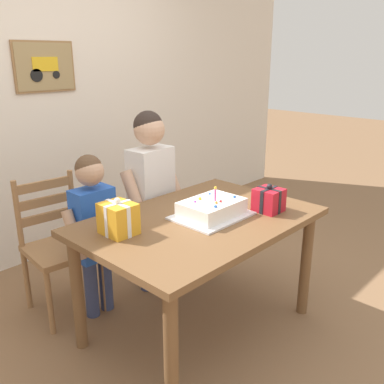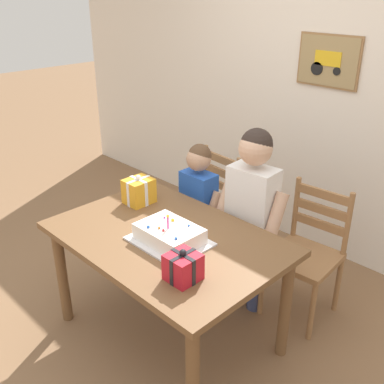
% 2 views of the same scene
% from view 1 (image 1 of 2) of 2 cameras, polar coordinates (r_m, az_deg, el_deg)
% --- Properties ---
extents(ground_plane, '(20.00, 20.00, 0.00)m').
position_cam_1_polar(ground_plane, '(2.85, 0.92, -17.87)').
color(ground_plane, '#846042').
extents(back_wall, '(6.40, 0.11, 2.60)m').
position_cam_1_polar(back_wall, '(3.70, -19.26, 11.33)').
color(back_wall, silver).
rests_on(back_wall, ground).
extents(dining_table, '(1.39, 0.94, 0.76)m').
position_cam_1_polar(dining_table, '(2.52, 0.99, -5.68)').
color(dining_table, brown).
rests_on(dining_table, ground).
extents(birthday_cake, '(0.44, 0.34, 0.19)m').
position_cam_1_polar(birthday_cake, '(2.49, 2.69, -2.32)').
color(birthday_cake, silver).
rests_on(birthday_cake, dining_table).
extents(gift_box_red_large, '(0.16, 0.16, 0.18)m').
position_cam_1_polar(gift_box_red_large, '(2.61, 10.35, -1.06)').
color(gift_box_red_large, red).
rests_on(gift_box_red_large, dining_table).
extents(gift_box_beside_cake, '(0.16, 0.19, 0.21)m').
position_cam_1_polar(gift_box_beside_cake, '(2.28, -9.96, -3.56)').
color(gift_box_beside_cake, gold).
rests_on(gift_box_beside_cake, dining_table).
extents(chair_left, '(0.46, 0.46, 0.92)m').
position_cam_1_polar(chair_left, '(2.96, -17.60, -6.88)').
color(chair_left, '#996B42').
rests_on(chair_left, ground).
extents(chair_right, '(0.45, 0.45, 0.92)m').
position_cam_1_polar(chair_right, '(3.45, -4.14, -2.40)').
color(chair_right, '#996B42').
rests_on(chair_right, ground).
extents(child_older, '(0.49, 0.28, 1.32)m').
position_cam_1_polar(child_older, '(2.99, -5.56, 1.04)').
color(child_older, '#38426B').
rests_on(child_older, ground).
extents(child_younger, '(0.39, 0.22, 1.10)m').
position_cam_1_polar(child_younger, '(2.75, -13.19, -3.86)').
color(child_younger, '#38426B').
rests_on(child_younger, ground).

